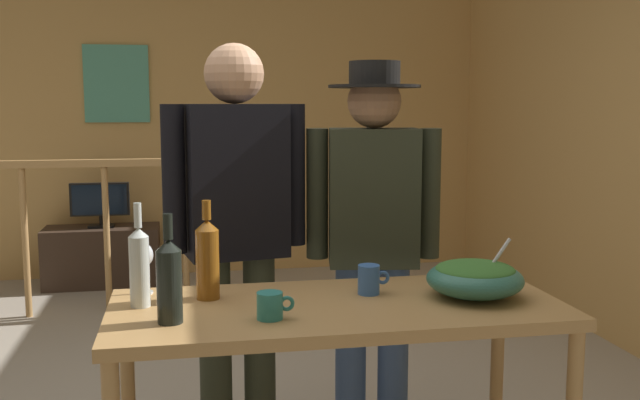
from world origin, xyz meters
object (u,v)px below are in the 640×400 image
object	(u,v)px
wine_bottle_dark	(169,279)
mug_blue	(369,279)
tv_console	(103,256)
flat_screen_tv	(100,201)
serving_table	(337,329)
salad_bowl	(475,277)
wine_glass	(141,257)
person_standing_left	(236,218)
person_standing_right	(373,225)
wine_bottle_clear	(139,265)
framed_picture	(117,84)
mug_teal	(271,306)
stair_railing	(135,215)
wine_bottle_amber	(207,258)

from	to	relation	value
wine_bottle_dark	mug_blue	world-z (taller)	wine_bottle_dark
tv_console	flat_screen_tv	xyz separation A→B (m)	(-0.00, -0.03, 0.45)
serving_table	salad_bowl	bearing A→B (deg)	-1.01
wine_glass	person_standing_left	world-z (taller)	person_standing_left
wine_glass	person_standing_right	xyz separation A→B (m)	(0.91, 0.37, 0.02)
serving_table	mug_blue	world-z (taller)	mug_blue
wine_bottle_dark	wine_bottle_clear	bearing A→B (deg)	116.28
framed_picture	tv_console	xyz separation A→B (m)	(-0.13, -0.29, -1.38)
serving_table	flat_screen_tv	bearing A→B (deg)	107.24
wine_bottle_clear	mug_teal	xyz separation A→B (m)	(0.40, -0.21, -0.09)
wine_bottle_clear	wine_bottle_dark	world-z (taller)	wine_bottle_clear
tv_console	person_standing_right	distance (m)	3.48
stair_railing	wine_bottle_amber	size ratio (longest dim) A/B	8.30
wine_bottle_clear	framed_picture	bearing A→B (deg)	95.48
mug_blue	person_standing_left	xyz separation A→B (m)	(-0.41, 0.52, 0.14)
person_standing_left	mug_blue	bearing A→B (deg)	118.79
flat_screen_tv	mug_blue	size ratio (longest dim) A/B	4.10
framed_picture	wine_bottle_dark	distance (m)	4.19
framed_picture	mug_teal	size ratio (longest dim) A/B	5.45
framed_picture	mug_blue	bearing A→B (deg)	-73.74
tv_console	wine_bottle_amber	size ratio (longest dim) A/B	2.71
flat_screen_tv	person_standing_right	bearing A→B (deg)	-65.09
salad_bowl	serving_table	bearing A→B (deg)	178.99
framed_picture	serving_table	world-z (taller)	framed_picture
mug_blue	person_standing_left	distance (m)	0.68
flat_screen_tv	wine_bottle_clear	distance (m)	3.64
mug_blue	mug_teal	bearing A→B (deg)	-148.33
tv_console	mug_blue	xyz separation A→B (m)	(1.27, -3.61, 0.63)
salad_bowl	person_standing_left	size ratio (longest dim) A/B	0.19
wine_glass	person_standing_left	size ratio (longest dim) A/B	0.11
framed_picture	person_standing_right	xyz separation A→B (m)	(1.29, -3.38, -0.65)
flat_screen_tv	mug_blue	xyz separation A→B (m)	(1.27, -3.58, 0.17)
person_standing_right	wine_glass	bearing A→B (deg)	31.67
flat_screen_tv	person_standing_left	size ratio (longest dim) A/B	0.27
serving_table	wine_bottle_clear	world-z (taller)	wine_bottle_clear
stair_railing	wine_bottle_amber	xyz separation A→B (m)	(0.41, -2.74, 0.26)
person_standing_left	person_standing_right	size ratio (longest dim) A/B	1.04
wine_glass	person_standing_right	bearing A→B (deg)	21.92
flat_screen_tv	person_standing_left	xyz separation A→B (m)	(0.86, -3.06, 0.32)
mug_teal	person_standing_left	xyz separation A→B (m)	(-0.05, 0.75, 0.15)
wine_bottle_amber	mug_blue	distance (m)	0.55
flat_screen_tv	person_standing_right	size ratio (longest dim) A/B	0.28
framed_picture	flat_screen_tv	world-z (taller)	framed_picture
stair_railing	person_standing_right	world-z (taller)	person_standing_right
wine_glass	mug_blue	world-z (taller)	wine_glass
person_standing_right	wine_bottle_dark	bearing A→B (deg)	51.50
mug_teal	person_standing_left	bearing A→B (deg)	93.57
person_standing_right	mug_blue	bearing A→B (deg)	83.66
serving_table	mug_blue	size ratio (longest dim) A/B	13.27
stair_railing	person_standing_right	bearing A→B (deg)	-63.95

